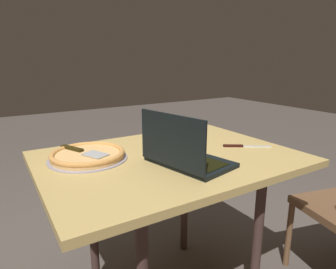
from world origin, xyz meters
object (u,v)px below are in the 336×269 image
Objects in this scene: dining_table at (169,172)px; pizza_plate at (183,137)px; table_knife at (242,146)px; laptop at (184,155)px; pizza_tray at (88,155)px.

dining_table is 4.75× the size of pizza_plate.
pizza_plate is 0.33m from table_knife.
pizza_plate is at bearing 56.54° from laptop.
pizza_plate reaches higher than table_knife.
pizza_plate is at bearing 43.84° from dining_table.
pizza_tray is at bearing 137.48° from laptop.
laptop is at bearing -42.52° from pizza_tray.
laptop is (-0.02, -0.14, 0.13)m from dining_table.
pizza_tray is (-0.33, 0.15, 0.10)m from dining_table.
table_knife is (0.40, 0.07, -0.04)m from laptop.
table_knife is (0.38, -0.08, 0.08)m from dining_table.
table_knife is at bearing -58.36° from pizza_plate.
pizza_plate is 1.14× the size of table_knife.
laptop reaches higher than table_knife.
dining_table is 0.40m from table_knife.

